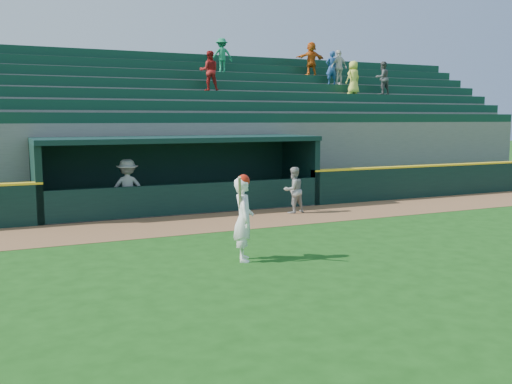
# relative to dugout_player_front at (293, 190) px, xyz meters

# --- Properties ---
(ground) EXTENTS (120.00, 120.00, 0.00)m
(ground) POSITION_rel_dugout_player_front_xyz_m (-3.07, -5.35, -0.76)
(ground) COLOR #164812
(ground) RESTS_ON ground
(warning_track) EXTENTS (40.00, 3.00, 0.01)m
(warning_track) POSITION_rel_dugout_player_front_xyz_m (-3.07, -0.45, -0.75)
(warning_track) COLOR brown
(warning_track) RESTS_ON ground
(field_wall_right) EXTENTS (15.50, 0.30, 1.20)m
(field_wall_right) POSITION_rel_dugout_player_front_xyz_m (9.18, 1.20, -0.16)
(field_wall_right) COLOR black
(field_wall_right) RESTS_ON ground
(wall_stripe_right) EXTENTS (15.50, 0.32, 0.06)m
(wall_stripe_right) POSITION_rel_dugout_player_front_xyz_m (9.18, 1.20, 0.47)
(wall_stripe_right) COLOR yellow
(wall_stripe_right) RESTS_ON field_wall_right
(dugout_player_front) EXTENTS (0.82, 0.68, 1.51)m
(dugout_player_front) POSITION_rel_dugout_player_front_xyz_m (0.00, 0.00, 0.00)
(dugout_player_front) COLOR #9E9D99
(dugout_player_front) RESTS_ON ground
(dugout_player_inside) EXTENTS (1.29, 0.92, 1.81)m
(dugout_player_inside) POSITION_rel_dugout_player_front_xyz_m (-5.03, 1.65, 0.15)
(dugout_player_inside) COLOR #979793
(dugout_player_inside) RESTS_ON ground
(dugout) EXTENTS (9.40, 2.80, 2.46)m
(dugout) POSITION_rel_dugout_player_front_xyz_m (-3.07, 2.65, 0.60)
(dugout) COLOR #60605B
(dugout) RESTS_ON ground
(stands) EXTENTS (34.50, 6.25, 7.51)m
(stands) POSITION_rel_dugout_player_front_xyz_m (-3.07, 7.22, 1.64)
(stands) COLOR slate
(stands) RESTS_ON ground
(batter_at_plate) EXTENTS (0.62, 0.84, 1.90)m
(batter_at_plate) POSITION_rel_dugout_player_front_xyz_m (-3.98, -5.08, 0.19)
(batter_at_plate) COLOR white
(batter_at_plate) RESTS_ON ground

